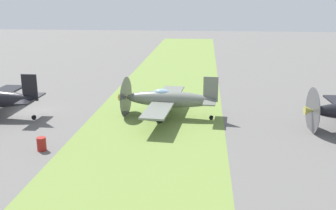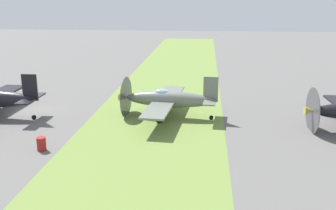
{
  "view_description": "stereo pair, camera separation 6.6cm",
  "coord_description": "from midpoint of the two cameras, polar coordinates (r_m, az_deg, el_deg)",
  "views": [
    {
      "loc": [
        -31.33,
        -14.59,
        9.94
      ],
      "look_at": [
        -1.15,
        -11.73,
        1.42
      ],
      "focal_mm": 42.45,
      "sensor_mm": 36.0,
      "label": 1
    },
    {
      "loc": [
        -31.32,
        -14.66,
        9.94
      ],
      "look_at": [
        -1.15,
        -11.73,
        1.42
      ],
      "focal_mm": 42.45,
      "sensor_mm": 36.0,
      "label": 2
    }
  ],
  "objects": [
    {
      "name": "ground_plane",
      "position": [
        35.97,
        -18.7,
        -1.19
      ],
      "size": [
        160.0,
        160.0,
        0.0
      ],
      "primitive_type": "plane",
      "color": "#605E5B"
    },
    {
      "name": "grass_verge",
      "position": [
        33.1,
        -1.56,
        -1.77
      ],
      "size": [
        120.0,
        11.0,
        0.01
      ],
      "primitive_type": "cube",
      "color": "olive",
      "rests_on": "ground"
    },
    {
      "name": "airplane_wingman",
      "position": [
        32.7,
        0.02,
        0.85
      ],
      "size": [
        10.48,
        8.29,
        3.72
      ],
      "rotation": [
        0.0,
        0.0,
        -0.08
      ],
      "color": "slate",
      "rests_on": "ground"
    },
    {
      "name": "fuel_drum",
      "position": [
        27.4,
        -17.65,
        -5.34
      ],
      "size": [
        0.6,
        0.6,
        0.9
      ],
      "primitive_type": "cylinder",
      "color": "maroon",
      "rests_on": "ground"
    },
    {
      "name": "runway_marker_cone",
      "position": [
        39.46,
        -6.98,
        1.32
      ],
      "size": [
        0.36,
        0.36,
        0.44
      ],
      "primitive_type": "cone",
      "color": "orange",
      "rests_on": "ground"
    }
  ]
}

